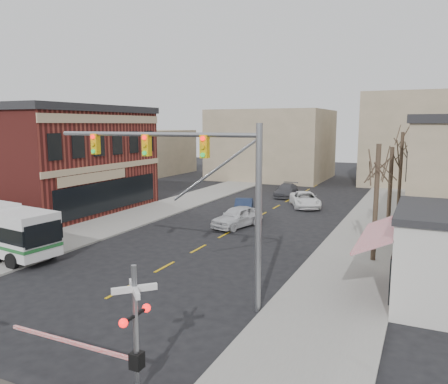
# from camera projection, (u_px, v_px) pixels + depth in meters

# --- Properties ---
(ground) EXTENTS (160.00, 160.00, 0.00)m
(ground) POSITION_uv_depth(u_px,v_px,m) (90.00, 307.00, 19.15)
(ground) COLOR black
(ground) RESTS_ON ground
(sidewalk_west) EXTENTS (5.00, 60.00, 0.12)m
(sidewalk_west) POSITION_uv_depth(u_px,v_px,m) (160.00, 209.00, 41.02)
(sidewalk_west) COLOR gray
(sidewalk_west) RESTS_ON ground
(sidewalk_east) EXTENTS (5.00, 60.00, 0.12)m
(sidewalk_east) POSITION_uv_depth(u_px,v_px,m) (371.00, 229.00, 33.09)
(sidewalk_east) COLOR gray
(sidewalk_east) RESTS_ON ground
(tree_east_a) EXTENTS (0.28, 0.28, 6.75)m
(tree_east_a) POSITION_uv_depth(u_px,v_px,m) (376.00, 203.00, 24.98)
(tree_east_a) COLOR #382B21
(tree_east_a) RESTS_ON sidewalk_east
(tree_east_b) EXTENTS (0.28, 0.28, 6.30)m
(tree_east_b) POSITION_uv_depth(u_px,v_px,m) (390.00, 192.00, 30.26)
(tree_east_b) COLOR #382B21
(tree_east_b) RESTS_ON sidewalk_east
(tree_east_c) EXTENTS (0.28, 0.28, 7.20)m
(tree_east_c) POSITION_uv_depth(u_px,v_px,m) (400.00, 174.00, 37.27)
(tree_east_c) COLOR #382B21
(tree_east_c) RESTS_ON sidewalk_east
(traffic_signal_mast) EXTENTS (10.59, 0.30, 8.00)m
(traffic_signal_mast) POSITION_uv_depth(u_px,v_px,m) (197.00, 174.00, 19.11)
(traffic_signal_mast) COLOR gray
(traffic_signal_mast) RESTS_ON ground
(rr_crossing_east) EXTENTS (5.60, 1.36, 4.00)m
(rr_crossing_east) POSITION_uv_depth(u_px,v_px,m) (124.00, 330.00, 12.83)
(rr_crossing_east) COLOR gray
(rr_crossing_east) RESTS_ON ground
(car_a) EXTENTS (3.11, 5.11, 1.63)m
(car_a) POSITION_uv_depth(u_px,v_px,m) (237.00, 217.00, 34.06)
(car_a) COLOR silver
(car_a) RESTS_ON ground
(car_b) EXTENTS (2.83, 4.57, 1.42)m
(car_b) POSITION_uv_depth(u_px,v_px,m) (244.00, 205.00, 39.38)
(car_b) COLOR #18233D
(car_b) RESTS_ON ground
(car_c) EXTENTS (4.38, 5.81, 1.47)m
(car_c) POSITION_uv_depth(u_px,v_px,m) (305.00, 200.00, 42.27)
(car_c) COLOR white
(car_c) RESTS_ON ground
(car_d) EXTENTS (2.29, 4.99, 1.41)m
(car_d) POSITION_uv_depth(u_px,v_px,m) (286.00, 190.00, 48.38)
(car_d) COLOR #424247
(car_d) RESTS_ON ground
(pedestrian_near) EXTENTS (0.60, 0.74, 1.78)m
(pedestrian_near) POSITION_uv_depth(u_px,v_px,m) (25.00, 235.00, 27.53)
(pedestrian_near) COLOR #4D433E
(pedestrian_near) RESTS_ON sidewalk_west
(pedestrian_far) EXTENTS (1.04, 0.98, 1.69)m
(pedestrian_far) POSITION_uv_depth(u_px,v_px,m) (33.00, 230.00, 29.06)
(pedestrian_far) COLOR #39365F
(pedestrian_far) RESTS_ON sidewalk_west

